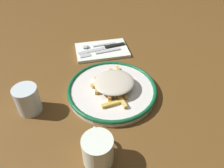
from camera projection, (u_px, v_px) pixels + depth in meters
ground_plane at (112, 93)px, 0.75m from camera, size 2.60×2.60×0.00m
plate at (112, 90)px, 0.74m from camera, size 0.30×0.30×0.03m
fries_heap at (114, 83)px, 0.73m from camera, size 0.21×0.18×0.04m
napkin at (102, 50)px, 0.94m from camera, size 0.15×0.22×0.01m
fork at (100, 53)px, 0.92m from camera, size 0.04×0.18×0.00m
knife at (106, 47)px, 0.94m from camera, size 0.05×0.21×0.01m
spoon at (93, 46)px, 0.95m from camera, size 0.03×0.15×0.01m
water_glass at (28, 100)px, 0.67m from camera, size 0.07×0.07×0.09m
coffee_mug at (98, 150)px, 0.54m from camera, size 0.11×0.08×0.08m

